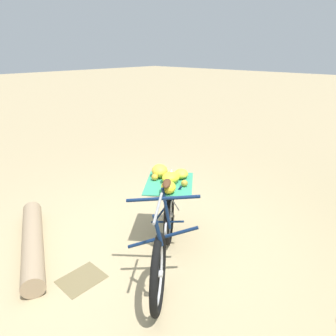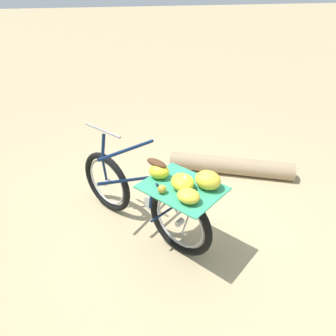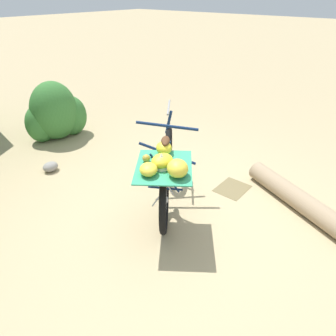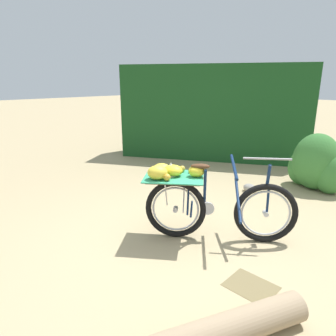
% 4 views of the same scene
% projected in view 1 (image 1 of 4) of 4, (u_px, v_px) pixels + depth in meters
% --- Properties ---
extents(ground_plane, '(60.00, 60.00, 0.00)m').
position_uv_depth(ground_plane, '(157.00, 252.00, 3.60)').
color(ground_plane, tan).
extents(bicycle, '(1.60, 1.31, 1.03)m').
position_uv_depth(bicycle, '(166.00, 220.00, 3.31)').
color(bicycle, black).
rests_on(bicycle, ground_plane).
extents(fallen_log, '(0.91, 1.63, 0.24)m').
position_uv_depth(fallen_log, '(33.00, 241.00, 3.61)').
color(fallen_log, '#9E8466').
rests_on(fallen_log, ground_plane).
extents(leaf_litter_patch, '(0.44, 0.36, 0.01)m').
position_uv_depth(leaf_litter_patch, '(82.00, 279.00, 3.18)').
color(leaf_litter_patch, olive).
rests_on(leaf_litter_patch, ground_plane).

